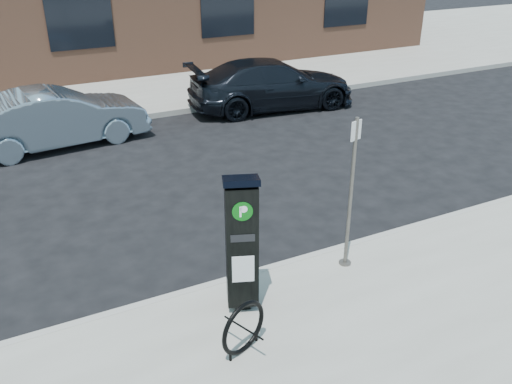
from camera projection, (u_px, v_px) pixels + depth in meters
ground at (253, 279)px, 8.03m from camera, size 120.00×120.00×0.00m
sidewalk_far at (77, 72)px, 19.22m from camera, size 60.00×12.00×0.15m
curb_near at (253, 276)px, 7.98m from camera, size 60.00×0.12×0.16m
curb_far at (119, 120)px, 14.43m from camera, size 60.00×0.12×0.16m
parking_kiosk at (242, 242)px, 6.81m from camera, size 0.55×0.52×1.92m
sign_pole at (351, 196)px, 7.64m from camera, size 0.20×0.18×2.29m
bike_rack at (243, 328)px, 6.32m from camera, size 0.67×0.31×0.69m
car_silver at (57, 118)px, 12.70m from camera, size 4.25×1.85×1.36m
car_dark at (272, 84)px, 15.40m from camera, size 4.96×2.46×1.39m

